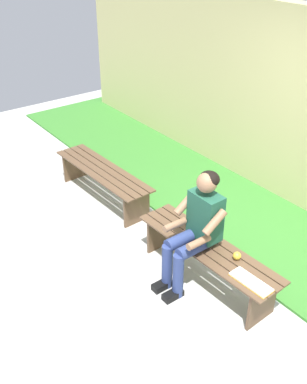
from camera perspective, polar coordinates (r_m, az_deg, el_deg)
The scene contains 8 objects.
ground_plane at distance 5.09m, azimuth -9.89°, elevation -9.46°, with size 10.00×7.00×0.04m, color #B2B2AD.
grass_strip at distance 6.31m, azimuth 10.32°, elevation -0.27°, with size 9.00×2.26×0.03m, color #387A2D.
brick_wall at distance 5.89m, azimuth 18.83°, elevation 9.43°, with size 9.50×0.24×2.46m, color #D1C684.
bench_near at distance 4.65m, azimuth 6.81°, elevation -7.89°, with size 1.72×0.50×0.45m.
bench_far at distance 6.01m, azimuth -6.43°, elevation 1.96°, with size 1.72×0.50×0.45m.
person_seated at distance 4.44m, azimuth 5.39°, elevation -4.37°, with size 0.50×0.69×1.25m.
apple at distance 4.45m, azimuth 10.55°, elevation -7.98°, with size 0.08×0.08×0.08m, color gold.
book_open at distance 4.23m, azimuth 12.28°, elevation -11.13°, with size 0.42×0.17×0.02m.
Camera 1 is at (-2.54, 2.59, 3.26)m, focal length 41.98 mm.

